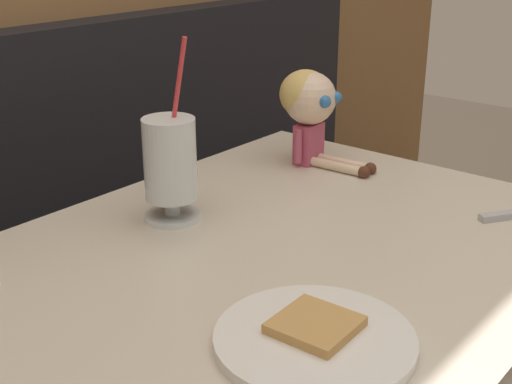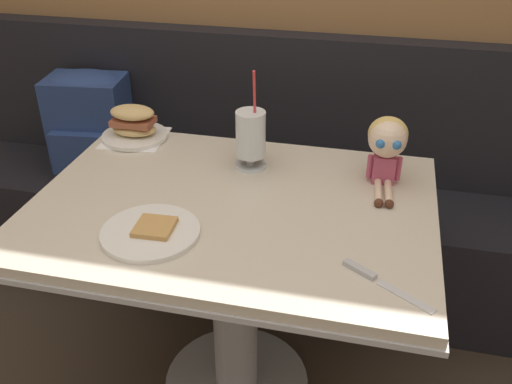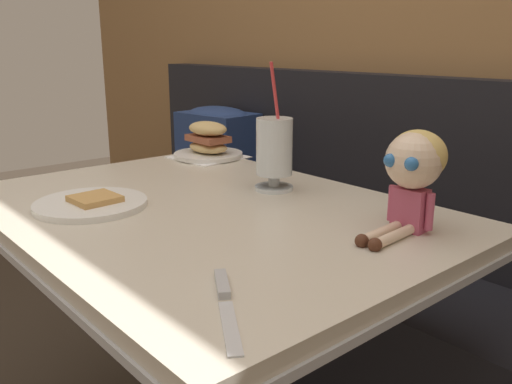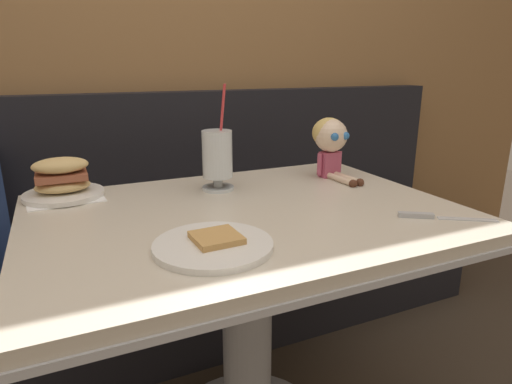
# 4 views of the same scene
# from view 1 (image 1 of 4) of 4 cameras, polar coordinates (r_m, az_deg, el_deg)

# --- Properties ---
(booth_bench) EXTENTS (2.60, 0.48, 1.00)m
(booth_bench) POSITION_cam_1_polar(r_m,az_deg,el_deg) (1.72, -15.98, -11.31)
(booth_bench) COLOR black
(booth_bench) RESTS_ON ground
(diner_table) EXTENTS (1.11, 0.81, 0.74)m
(diner_table) POSITION_cam_1_polar(r_m,az_deg,el_deg) (1.20, 1.09, -13.51)
(diner_table) COLOR beige
(diner_table) RESTS_ON ground
(toast_plate) EXTENTS (0.25, 0.25, 0.03)m
(toast_plate) POSITION_cam_1_polar(r_m,az_deg,el_deg) (0.88, 4.78, -11.68)
(toast_plate) COLOR white
(toast_plate) RESTS_ON diner_table
(milkshake_glass) EXTENTS (0.10, 0.10, 0.31)m
(milkshake_glass) POSITION_cam_1_polar(r_m,az_deg,el_deg) (1.19, -7.10, 2.23)
(milkshake_glass) COLOR silver
(milkshake_glass) RESTS_ON diner_table
(seated_doll) EXTENTS (0.12, 0.22, 0.20)m
(seated_doll) POSITION_cam_1_polar(r_m,az_deg,el_deg) (1.47, 4.38, 7.17)
(seated_doll) COLOR #B74C6B
(seated_doll) RESTS_ON diner_table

